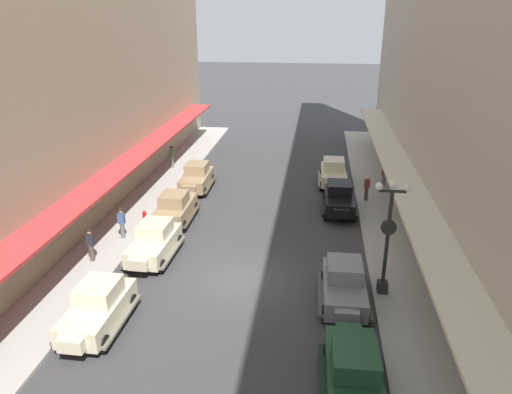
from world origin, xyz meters
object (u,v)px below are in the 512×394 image
(fire_hydrant, at_px, (145,217))
(parked_car_5, at_px, (154,241))
(parked_car_0, at_px, (344,284))
(pedestrian_2, at_px, (122,223))
(pedestrian_3, at_px, (367,188))
(pedestrian_4, at_px, (172,157))
(parked_car_3, at_px, (333,172))
(parked_car_4, at_px, (98,306))
(lamp_post_with_clock, at_px, (388,233))
(parked_car_2, at_px, (339,197))
(parked_car_1, at_px, (196,177))
(pedestrian_0, at_px, (384,175))
(pedestrian_1, at_px, (91,245))
(parked_car_7, at_px, (354,369))
(parked_car_6, at_px, (175,207))

(fire_hydrant, bearing_deg, parked_car_5, -63.53)
(parked_car_0, distance_m, pedestrian_2, 12.49)
(fire_hydrant, relative_size, pedestrian_3, 0.50)
(parked_car_0, distance_m, pedestrian_4, 21.35)
(parked_car_3, xyz_separation_m, parked_car_5, (-9.09, -12.26, 0.00))
(parked_car_4, relative_size, lamp_post_with_clock, 0.83)
(parked_car_2, relative_size, pedestrian_4, 2.57)
(parked_car_3, distance_m, fire_hydrant, 13.91)
(parked_car_1, height_order, pedestrian_2, parked_car_1)
(pedestrian_0, xyz_separation_m, pedestrian_2, (-14.95, -10.28, 0.02))
(parked_car_0, xyz_separation_m, parked_car_4, (-9.55, -2.92, 0.00))
(parked_car_4, distance_m, pedestrian_3, 18.80)
(lamp_post_with_clock, distance_m, pedestrian_2, 13.97)
(parked_car_5, bearing_deg, fire_hydrant, 116.47)
(parked_car_3, bearing_deg, pedestrian_1, -132.21)
(lamp_post_with_clock, xyz_separation_m, pedestrian_3, (0.20, 11.10, -2.00))
(parked_car_2, xyz_separation_m, fire_hydrant, (-11.14, -3.62, -0.38))
(pedestrian_0, height_order, pedestrian_2, pedestrian_2)
(parked_car_4, height_order, lamp_post_with_clock, lamp_post_with_clock)
(parked_car_7, bearing_deg, parked_car_1, 118.01)
(parked_car_1, bearing_deg, parked_car_4, -89.98)
(lamp_post_with_clock, bearing_deg, parked_car_6, 149.73)
(parked_car_5, xyz_separation_m, parked_car_7, (9.32, -8.12, 0.00))
(parked_car_5, height_order, pedestrian_2, parked_car_5)
(parked_car_5, bearing_deg, pedestrian_2, 143.89)
(pedestrian_0, xyz_separation_m, pedestrian_3, (-1.43, -2.92, 0.00))
(parked_car_0, xyz_separation_m, pedestrian_2, (-11.60, 4.62, 0.07))
(parked_car_5, height_order, pedestrian_4, parked_car_5)
(parked_car_0, distance_m, parked_car_1, 16.06)
(fire_hydrant, distance_m, pedestrian_4, 10.85)
(parked_car_0, height_order, parked_car_6, same)
(parked_car_4, bearing_deg, parked_car_5, 86.85)
(parked_car_1, distance_m, lamp_post_with_clock, 16.60)
(parked_car_5, relative_size, pedestrian_0, 2.62)
(lamp_post_with_clock, relative_size, pedestrian_0, 3.15)
(parked_car_0, bearing_deg, pedestrian_2, 158.28)
(parked_car_6, relative_size, pedestrian_4, 2.56)
(parked_car_1, bearing_deg, parked_car_6, -88.90)
(parked_car_7, height_order, fire_hydrant, parked_car_7)
(parked_car_6, bearing_deg, pedestrian_0, 30.38)
(fire_hydrant, relative_size, pedestrian_2, 0.49)
(parked_car_4, bearing_deg, parked_car_2, 53.51)
(parked_car_0, height_order, pedestrian_2, parked_car_0)
(parked_car_0, height_order, lamp_post_with_clock, lamp_post_with_clock)
(parked_car_6, height_order, parked_car_7, same)
(parked_car_5, distance_m, lamp_post_with_clock, 11.31)
(parked_car_6, bearing_deg, parked_car_5, -87.21)
(parked_car_2, bearing_deg, fire_hydrant, -162.00)
(pedestrian_0, bearing_deg, pedestrian_3, -116.13)
(parked_car_4, relative_size, parked_car_7, 1.00)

